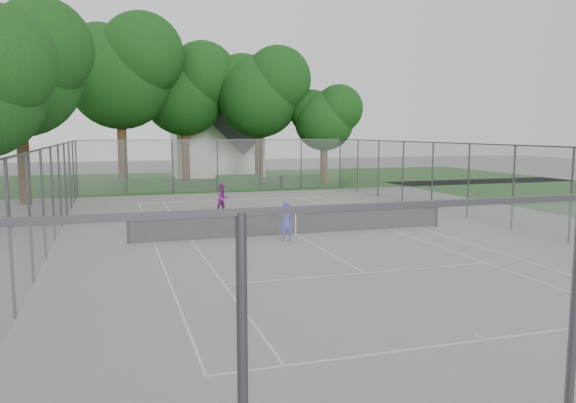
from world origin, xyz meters
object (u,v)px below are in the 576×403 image
object	(u,v)px
house	(216,134)
girl_player	(286,222)
tennis_net	(296,222)
woman_player	(223,199)

from	to	relation	value
house	girl_player	size ratio (longest dim) A/B	6.58
tennis_net	woman_player	size ratio (longest dim) A/B	8.71
girl_player	house	bearing A→B (deg)	-102.22
girl_player	woman_player	xyz separation A→B (m)	(-0.89, 7.73, 0.01)
tennis_net	house	bearing A→B (deg)	85.63
tennis_net	woman_player	world-z (taller)	woman_player
tennis_net	girl_player	world-z (taller)	girl_player
tennis_net	girl_player	bearing A→B (deg)	-122.55
tennis_net	house	world-z (taller)	house
girl_player	tennis_net	bearing A→B (deg)	-129.18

